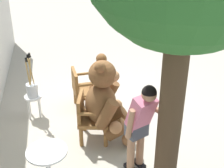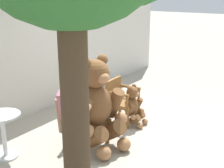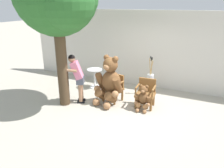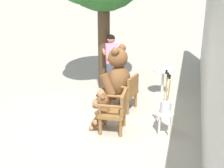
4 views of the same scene
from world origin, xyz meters
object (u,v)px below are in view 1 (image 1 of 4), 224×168
object	(u,v)px
wooden_chair_right	(83,88)
round_side_table	(48,166)
wooden_chair_left	(91,116)
brush_bucket	(32,88)
white_stool	(34,101)
person_visitor	(141,122)
teddy_bear_large	(106,101)
teddy_bear_small	(97,90)

from	to	relation	value
wooden_chair_right	round_side_table	xyz separation A→B (m)	(-2.19, 0.74, -0.01)
wooden_chair_left	brush_bucket	size ratio (longest dim) A/B	0.95
wooden_chair_right	white_stool	size ratio (longest dim) A/B	1.87
wooden_chair_left	person_visitor	world-z (taller)	person_visitor
wooden_chair_right	teddy_bear_large	bearing A→B (deg)	-166.57
brush_bucket	round_side_table	distance (m)	2.08
person_visitor	round_side_table	world-z (taller)	person_visitor
white_stool	wooden_chair_left	bearing A→B (deg)	-132.75
brush_bucket	round_side_table	world-z (taller)	brush_bucket
teddy_bear_large	white_stool	bearing A→B (deg)	52.77
person_visitor	wooden_chair_left	bearing A→B (deg)	31.45
wooden_chair_right	round_side_table	size ratio (longest dim) A/B	1.19
person_visitor	white_stool	bearing A→B (deg)	40.01
person_visitor	white_stool	xyz separation A→B (m)	(1.91, 1.61, -0.57)
teddy_bear_large	brush_bucket	bearing A→B (deg)	52.80
wooden_chair_left	wooden_chair_right	size ratio (longest dim) A/B	1.00
wooden_chair_left	white_stool	xyz separation A→B (m)	(0.93, 1.00, -0.11)
wooden_chair_left	teddy_bear_small	bearing A→B (deg)	-14.77
wooden_chair_right	white_stool	bearing A→B (deg)	97.88
round_side_table	teddy_bear_small	bearing A→B (deg)	-24.99
wooden_chair_right	white_stool	xyz separation A→B (m)	(-0.14, 1.00, -0.11)
teddy_bear_large	round_side_table	world-z (taller)	teddy_bear_large
teddy_bear_small	brush_bucket	distance (m)	1.32
teddy_bear_large	person_visitor	distance (m)	1.03
wooden_chair_right	teddy_bear_large	world-z (taller)	teddy_bear_large
wooden_chair_right	teddy_bear_small	bearing A→B (deg)	-88.63
wooden_chair_right	brush_bucket	bearing A→B (deg)	97.94
wooden_chair_left	wooden_chair_right	bearing A→B (deg)	0.08
teddy_bear_large	wooden_chair_right	bearing A→B (deg)	13.43
wooden_chair_left	teddy_bear_large	xyz separation A→B (m)	(-0.03, -0.26, 0.30)
teddy_bear_small	white_stool	bearing A→B (deg)	96.46
wooden_chair_left	person_visitor	size ratio (longest dim) A/B	0.55
white_stool	round_side_table	distance (m)	2.07
person_visitor	wooden_chair_right	bearing A→B (deg)	16.41
teddy_bear_small	round_side_table	size ratio (longest dim) A/B	1.11
wooden_chair_right	teddy_bear_small	world-z (taller)	wooden_chair_right
round_side_table	person_visitor	bearing A→B (deg)	-84.03
round_side_table	white_stool	bearing A→B (deg)	7.25
teddy_bear_small	teddy_bear_large	bearing A→B (deg)	178.87
teddy_bear_small	person_visitor	xyz separation A→B (m)	(-2.06, -0.32, 0.53)
person_visitor	teddy_bear_large	bearing A→B (deg)	19.74
teddy_bear_large	person_visitor	xyz separation A→B (m)	(-0.95, -0.34, 0.16)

